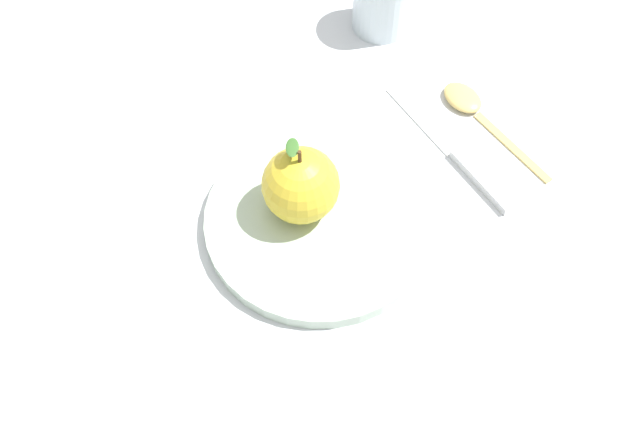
{
  "coord_description": "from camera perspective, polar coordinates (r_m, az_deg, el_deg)",
  "views": [
    {
      "loc": [
        -0.32,
        0.3,
        0.65
      ],
      "look_at": [
        -0.01,
        0.03,
        0.02
      ],
      "focal_mm": 43.99,
      "sensor_mm": 36.0,
      "label": 1
    }
  ],
  "objects": [
    {
      "name": "spoon",
      "position": [
        0.87,
        11.02,
        7.61
      ],
      "size": [
        0.16,
        0.04,
        0.01
      ],
      "color": "#D8B766",
      "rests_on": "ground_plane"
    },
    {
      "name": "apple",
      "position": [
        0.73,
        -1.41,
        2.09
      ],
      "size": [
        0.07,
        0.07,
        0.09
      ],
      "color": "gold",
      "rests_on": "dinner_plate"
    },
    {
      "name": "dinner_plate",
      "position": [
        0.76,
        0.0,
        -0.46
      ],
      "size": [
        0.22,
        0.22,
        0.02
      ],
      "color": "#B2C6B2",
      "rests_on": "ground_plane"
    },
    {
      "name": "ground_plane",
      "position": [
        0.78,
        1.46,
        0.83
      ],
      "size": [
        2.4,
        2.4,
        0.0
      ],
      "primitive_type": "plane",
      "color": "silver"
    },
    {
      "name": "knife",
      "position": [
        0.82,
        10.09,
        4.11
      ],
      "size": [
        0.2,
        0.04,
        0.01
      ],
      "color": "silver",
      "rests_on": "ground_plane"
    }
  ]
}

